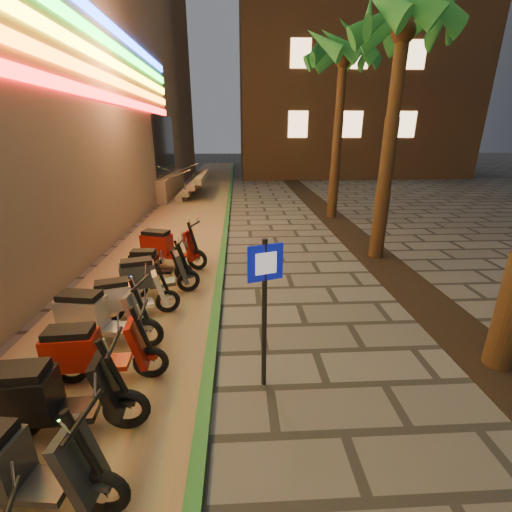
{
  "coord_description": "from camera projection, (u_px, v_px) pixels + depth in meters",
  "views": [
    {
      "loc": [
        -0.41,
        -2.28,
        3.44
      ],
      "look_at": [
        -0.08,
        3.91,
        1.2
      ],
      "focal_mm": 24.0,
      "sensor_mm": 36.0,
      "label": 1
    }
  ],
  "objects": [
    {
      "name": "palm_d",
      "position": [
        343.0,
        61.0,
        12.76
      ],
      "size": [
        2.97,
        3.02,
        7.16
      ],
      "color": "#472D19",
      "rests_on": "ground"
    },
    {
      "name": "scooter_5",
      "position": [
        10.0,
        467.0,
        3.15
      ],
      "size": [
        1.77,
        0.67,
        1.24
      ],
      "rotation": [
        0.0,
        0.0,
        -0.11
      ],
      "color": "black",
      "rests_on": "ground"
    },
    {
      "name": "apartment_block",
      "position": [
        344.0,
        21.0,
        29.57
      ],
      "size": [
        18.0,
        16.06,
        25.0
      ],
      "color": "brown",
      "rests_on": "ground"
    },
    {
      "name": "planting_strip",
      "position": [
        407.0,
        284.0,
        8.2
      ],
      "size": [
        1.2,
        40.0,
        0.02
      ],
      "primitive_type": "cube",
      "color": "black",
      "rests_on": "ground"
    },
    {
      "name": "scooter_11",
      "position": [
        154.0,
        264.0,
        8.27
      ],
      "size": [
        1.48,
        0.52,
        1.05
      ],
      "rotation": [
        0.0,
        0.0,
        -0.04
      ],
      "color": "black",
      "rests_on": "ground"
    },
    {
      "name": "scooter_6",
      "position": [
        47.0,
        397.0,
        3.95
      ],
      "size": [
        1.82,
        0.64,
        1.28
      ],
      "rotation": [
        0.0,
        0.0,
        0.07
      ],
      "color": "black",
      "rests_on": "ground"
    },
    {
      "name": "scooter_7",
      "position": [
        92.0,
        352.0,
        4.85
      ],
      "size": [
        1.68,
        0.59,
        1.18
      ],
      "rotation": [
        0.0,
        0.0,
        0.06
      ],
      "color": "black",
      "rests_on": "ground"
    },
    {
      "name": "scooter_8",
      "position": [
        98.0,
        316.0,
        5.74
      ],
      "size": [
        1.77,
        0.74,
        1.24
      ],
      "rotation": [
        0.0,
        0.0,
        -0.16
      ],
      "color": "black",
      "rests_on": "ground"
    },
    {
      "name": "palm_c",
      "position": [
        404.0,
        31.0,
        8.13
      ],
      "size": [
        2.97,
        3.02,
        6.91
      ],
      "color": "#472D19",
      "rests_on": "ground"
    },
    {
      "name": "scooter_12",
      "position": [
        166.0,
        247.0,
        9.15
      ],
      "size": [
        1.81,
        0.97,
        1.29
      ],
      "rotation": [
        0.0,
        0.0,
        -0.31
      ],
      "color": "black",
      "rests_on": "ground"
    },
    {
      "name": "pedestrian_sign",
      "position": [
        265.0,
        296.0,
        4.49
      ],
      "size": [
        0.47,
        0.18,
        2.2
      ],
      "rotation": [
        0.0,
        0.0,
        0.33
      ],
      "color": "black",
      "rests_on": "ground"
    },
    {
      "name": "parking_strip",
      "position": [
        179.0,
        232.0,
        12.59
      ],
      "size": [
        3.4,
        60.0,
        0.01
      ],
      "primitive_type": "cube",
      "color": "#8C7251",
      "rests_on": "ground"
    },
    {
      "name": "green_curb",
      "position": [
        226.0,
        230.0,
        12.66
      ],
      "size": [
        0.18,
        60.0,
        0.1
      ],
      "primitive_type": "cube",
      "color": "#26662C",
      "rests_on": "ground"
    },
    {
      "name": "scooter_10",
      "position": [
        151.0,
        275.0,
        7.43
      ],
      "size": [
        1.68,
        0.89,
        1.19
      ],
      "rotation": [
        0.0,
        0.0,
        0.3
      ],
      "color": "black",
      "rests_on": "ground"
    },
    {
      "name": "ground",
      "position": [
        285.0,
        508.0,
        3.33
      ],
      "size": [
        120.0,
        120.0,
        0.0
      ],
      "primitive_type": "plane",
      "color": "#474442",
      "rests_on": "ground"
    },
    {
      "name": "scooter_9",
      "position": [
        127.0,
        297.0,
        6.55
      ],
      "size": [
        1.55,
        0.84,
        1.11
      ],
      "rotation": [
        0.0,
        0.0,
        0.31
      ],
      "color": "black",
      "rests_on": "ground"
    }
  ]
}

